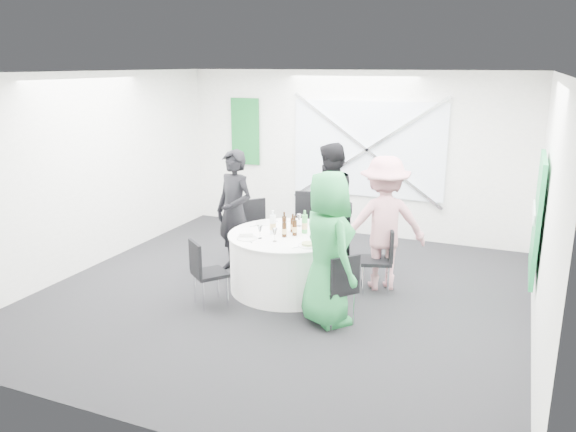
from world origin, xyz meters
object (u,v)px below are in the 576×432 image
at_px(chair_front_left, 204,268).
at_px(green_water_bottle, 305,224).
at_px(chair_back_right, 382,255).
at_px(person_woman_pink, 384,223).
at_px(person_man_back_left, 235,212).
at_px(banquet_table, 288,261).
at_px(chair_front_right, 340,284).
at_px(chair_back_left, 256,228).
at_px(clear_water_bottle, 273,225).
at_px(person_man_back, 330,204).
at_px(person_woman_green, 328,249).
at_px(chair_back, 308,220).

relative_size(chair_front_left, green_water_bottle, 2.77).
bearing_deg(chair_back_right, person_woman_pink, 172.77).
height_order(chair_front_left, person_man_back_left, person_man_back_left).
bearing_deg(banquet_table, green_water_bottle, 33.00).
height_order(chair_front_right, person_woman_pink, person_woman_pink).
xyz_separation_m(chair_front_right, person_woman_pink, (0.18, 1.30, 0.39)).
bearing_deg(chair_back_left, clear_water_bottle, -100.34).
relative_size(chair_front_left, person_man_back, 0.47).
relative_size(banquet_table, person_man_back_left, 0.89).
relative_size(person_man_back, person_woman_green, 1.01).
relative_size(chair_front_right, clear_water_bottle, 2.76).
bearing_deg(clear_water_bottle, chair_back, 90.67).
xyz_separation_m(chair_front_left, person_man_back, (0.88, 2.14, 0.41)).
bearing_deg(chair_back, chair_front_right, -69.36).
xyz_separation_m(banquet_table, chair_front_right, (0.95, -0.78, 0.12)).
bearing_deg(chair_back_right, person_woman_green, -36.33).
relative_size(chair_back_left, person_man_back_left, 0.55).
height_order(chair_back_left, person_man_back_left, person_man_back_left).
xyz_separation_m(chair_front_right, green_water_bottle, (-0.77, 0.90, 0.38)).
height_order(chair_front_left, person_woman_green, person_woman_green).
distance_m(chair_back_left, chair_front_left, 1.58).
height_order(person_woman_pink, green_water_bottle, person_woman_pink).
xyz_separation_m(chair_back, chair_back_right, (1.36, -0.86, -0.10)).
bearing_deg(clear_water_bottle, person_woman_pink, 24.51).
distance_m(person_woman_pink, person_woman_green, 1.32).
relative_size(chair_back, chair_front_left, 1.21).
bearing_deg(chair_back_left, person_woman_pink, -54.06).
height_order(banquet_table, chair_front_left, chair_front_left).
xyz_separation_m(person_man_back, person_woman_green, (0.64, -1.97, -0.01)).
height_order(chair_back, green_water_bottle, green_water_bottle).
distance_m(banquet_table, chair_back, 1.28).
bearing_deg(green_water_bottle, chair_front_right, -49.30).
height_order(chair_back, clear_water_bottle, clear_water_bottle).
height_order(chair_back_right, chair_front_right, chair_back_right).
bearing_deg(clear_water_bottle, chair_back_left, 129.60).
relative_size(person_woman_pink, person_woman_green, 1.00).
height_order(chair_back, chair_back_left, chair_back).
height_order(chair_back_right, person_man_back, person_man_back).
height_order(chair_back_right, person_woman_pink, person_woman_pink).
xyz_separation_m(chair_back_left, person_woman_green, (1.59, -1.41, 0.32)).
bearing_deg(clear_water_bottle, chair_back_right, 18.84).
xyz_separation_m(person_man_back, green_water_bottle, (0.03, -1.11, -0.02)).
bearing_deg(banquet_table, chair_front_right, -39.07).
relative_size(chair_front_right, chair_front_left, 1.02).
relative_size(chair_back_left, green_water_bottle, 3.20).
xyz_separation_m(chair_back_left, person_man_back_left, (-0.16, -0.34, 0.31)).
relative_size(banquet_table, chair_back_right, 1.82).
bearing_deg(chair_back_right, person_man_back, -148.43).
bearing_deg(chair_back_left, chair_back, -5.82).
bearing_deg(person_woman_pink, person_woman_green, 50.15).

